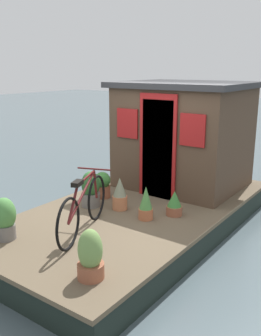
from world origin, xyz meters
TOP-DOWN VIEW (x-y plane):
  - ground_plane at (0.00, 0.00)m, footprint 60.00×60.00m
  - houseboat_deck at (0.00, 0.00)m, footprint 5.25×2.67m
  - houseboat_cabin at (1.51, 0.00)m, footprint 2.03×2.34m
  - bicycle at (-1.26, 0.02)m, footprint 1.60×0.71m
  - potted_plant_thyme at (0.03, -0.67)m, footprint 0.25×0.25m
  - potted_plant_geranium at (-0.26, 0.17)m, footprint 0.24×0.24m
  - potted_plant_basil at (-0.36, -0.40)m, footprint 0.22×0.22m
  - potted_plant_sage at (-2.08, -0.83)m, footprint 0.30×0.30m
  - potted_plant_rosemary at (-2.02, 0.73)m, footprint 0.30×0.30m
  - potted_plant_fern at (0.02, 0.77)m, footprint 0.29×0.29m
  - potted_plant_ivy at (-0.43, 0.64)m, footprint 0.31×0.31m

SIDE VIEW (x-z plane):
  - ground_plane at x=0.00m, z-range 0.00..0.00m
  - houseboat_deck at x=0.00m, z-range 0.00..0.44m
  - potted_plant_thyme at x=0.03m, z-range 0.43..0.82m
  - potted_plant_fern at x=0.02m, z-range 0.44..0.90m
  - potted_plant_basil at x=-0.36m, z-range 0.43..0.94m
  - potted_plant_geranium at x=-0.26m, z-range 0.43..0.95m
  - potted_plant_sage at x=-2.08m, z-range 0.41..0.98m
  - potted_plant_ivy at x=-0.43m, z-range 0.43..1.02m
  - potted_plant_rosemary at x=-2.02m, z-range 0.44..1.02m
  - bicycle at x=-1.26m, z-range 0.41..1.22m
  - houseboat_cabin at x=1.51m, z-range 0.45..2.41m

